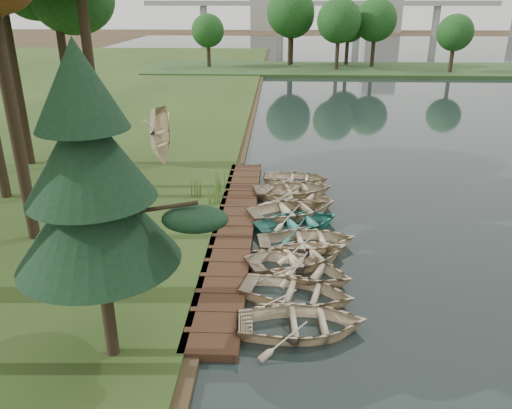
{
  "coord_description": "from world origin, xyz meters",
  "views": [
    {
      "loc": [
        0.14,
        -18.32,
        8.73
      ],
      "look_at": [
        -0.71,
        -0.05,
        1.23
      ],
      "focal_mm": 35.0,
      "sensor_mm": 36.0,
      "label": 1
    }
  ],
  "objects_px": {
    "rowboat_2": "(300,267)",
    "rowboat_1": "(297,290)",
    "pine_tree": "(91,180)",
    "rowboat_0": "(302,321)",
    "stored_rowboat": "(163,159)",
    "boardwalk": "(234,228)"
  },
  "relations": [
    {
      "from": "boardwalk",
      "to": "rowboat_1",
      "type": "bearing_deg",
      "value": -64.44
    },
    {
      "from": "rowboat_2",
      "to": "stored_rowboat",
      "type": "relative_size",
      "value": 1.13
    },
    {
      "from": "rowboat_2",
      "to": "rowboat_1",
      "type": "bearing_deg",
      "value": -161.71
    },
    {
      "from": "rowboat_1",
      "to": "rowboat_2",
      "type": "height_order",
      "value": "rowboat_2"
    },
    {
      "from": "rowboat_0",
      "to": "rowboat_2",
      "type": "relative_size",
      "value": 1.02
    },
    {
      "from": "pine_tree",
      "to": "rowboat_2",
      "type": "bearing_deg",
      "value": 42.04
    },
    {
      "from": "stored_rowboat",
      "to": "rowboat_0",
      "type": "bearing_deg",
      "value": -132.0
    },
    {
      "from": "rowboat_1",
      "to": "pine_tree",
      "type": "distance_m",
      "value": 7.33
    },
    {
      "from": "rowboat_0",
      "to": "rowboat_1",
      "type": "height_order",
      "value": "rowboat_0"
    },
    {
      "from": "rowboat_1",
      "to": "stored_rowboat",
      "type": "xyz_separation_m",
      "value": [
        -7.01,
        12.77,
        0.21
      ]
    },
    {
      "from": "rowboat_0",
      "to": "stored_rowboat",
      "type": "distance_m",
      "value": 16.04
    },
    {
      "from": "rowboat_0",
      "to": "rowboat_1",
      "type": "relative_size",
      "value": 1.03
    },
    {
      "from": "rowboat_0",
      "to": "pine_tree",
      "type": "height_order",
      "value": "pine_tree"
    },
    {
      "from": "rowboat_2",
      "to": "pine_tree",
      "type": "distance_m",
      "value": 8.13
    },
    {
      "from": "rowboat_0",
      "to": "rowboat_2",
      "type": "xyz_separation_m",
      "value": [
        0.05,
        3.05,
        -0.01
      ]
    },
    {
      "from": "rowboat_0",
      "to": "rowboat_2",
      "type": "height_order",
      "value": "rowboat_0"
    },
    {
      "from": "rowboat_2",
      "to": "stored_rowboat",
      "type": "bearing_deg",
      "value": 56.82
    },
    {
      "from": "rowboat_2",
      "to": "stored_rowboat",
      "type": "distance_m",
      "value": 13.4
    },
    {
      "from": "pine_tree",
      "to": "rowboat_0",
      "type": "bearing_deg",
      "value": 16.23
    },
    {
      "from": "stored_rowboat",
      "to": "rowboat_1",
      "type": "bearing_deg",
      "value": -129.56
    },
    {
      "from": "rowboat_1",
      "to": "stored_rowboat",
      "type": "relative_size",
      "value": 1.11
    },
    {
      "from": "rowboat_2",
      "to": "rowboat_0",
      "type": "bearing_deg",
      "value": -156.51
    }
  ]
}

